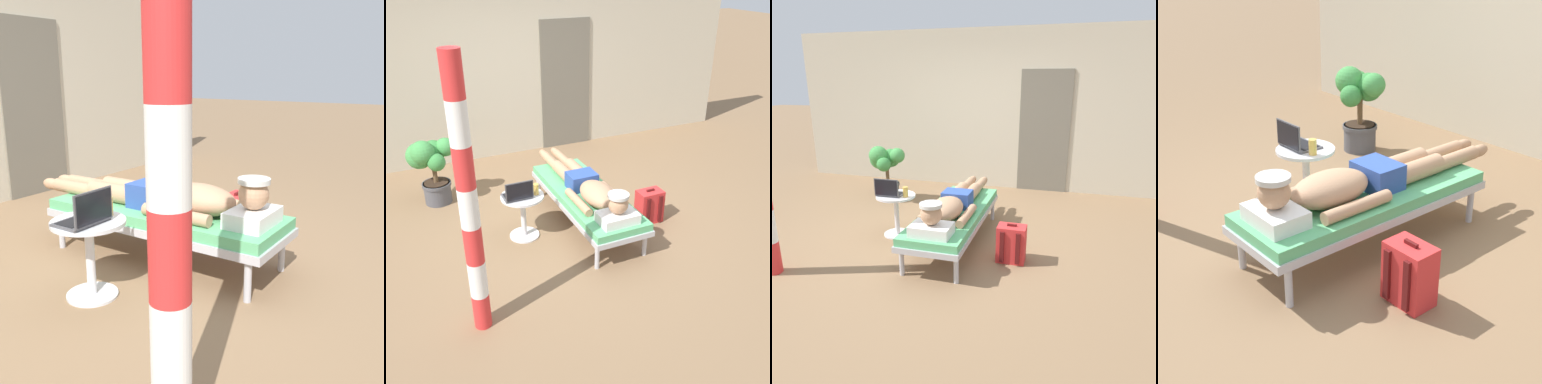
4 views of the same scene
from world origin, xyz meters
The scene contains 11 objects.
ground_plane centered at (0.00, 0.00, 0.00)m, with size 40.00×40.00×0.00m, color #846647.
house_wall_back centered at (0.22, 2.50, 1.35)m, with size 7.60×0.20×2.70m, color beige.
house_door_panel centered at (1.03, 2.39, 1.02)m, with size 0.84×0.03×2.04m, color #6D6759.
lounge_chair centered at (0.22, -0.10, 0.35)m, with size 0.67×1.93×0.42m.
person_reclining centered at (0.22, -0.18, 0.52)m, with size 0.53×2.17×0.33m.
side_table centered at (-0.55, -0.06, 0.36)m, with size 0.48×0.48×0.52m.
laptop centered at (-0.61, -0.11, 0.58)m, with size 0.31×0.24×0.23m.
drink_glass centered at (-0.40, -0.10, 0.59)m, with size 0.06×0.06×0.12m, color gold.
backpack centered at (0.93, -0.36, 0.20)m, with size 0.30×0.26×0.42m.
potted_plant centered at (-1.34, 1.19, 0.55)m, with size 0.61×0.49×0.88m.
porch_post centered at (-1.33, -1.27, 1.17)m, with size 0.15×0.15×2.34m.
Camera 2 is at (-1.82, -4.31, 2.84)m, focal length 42.24 mm.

